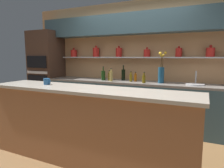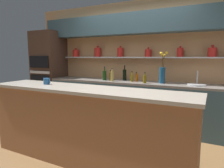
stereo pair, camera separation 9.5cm
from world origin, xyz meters
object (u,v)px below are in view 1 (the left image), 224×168
(oven_tower, at_px, (47,73))
(coffee_mug, at_px, (47,81))
(bottle_spirit_5, at_px, (111,76))
(bottle_oil_6, at_px, (131,77))
(sink_fixture, at_px, (195,84))
(bottle_oil_4, at_px, (109,76))
(bottle_sauce_1, at_px, (135,77))
(flower_vase, at_px, (161,73))
(bottle_sauce_2, at_px, (111,76))
(bottle_oil_3, at_px, (144,79))
(bottle_wine_0, at_px, (123,75))
(bottle_wine_7, at_px, (103,75))

(oven_tower, height_order, coffee_mug, oven_tower)
(bottle_spirit_5, bearing_deg, coffee_mug, -102.97)
(oven_tower, bearing_deg, bottle_oil_6, -1.07)
(coffee_mug, bearing_deg, sink_fixture, 40.44)
(sink_fixture, bearing_deg, bottle_oil_6, -177.44)
(oven_tower, xyz_separation_m, bottle_oil_4, (1.81, -0.08, -0.01))
(bottle_sauce_1, distance_m, bottle_oil_6, 0.11)
(bottle_oil_4, bearing_deg, flower_vase, 4.04)
(bottle_sauce_2, distance_m, bottle_oil_6, 0.54)
(bottle_oil_3, bearing_deg, bottle_wine_0, 153.72)
(bottle_spirit_5, bearing_deg, sink_fixture, 6.27)
(bottle_oil_3, relative_size, bottle_oil_4, 0.94)
(bottle_sauce_2, bearing_deg, sink_fixture, -3.23)
(oven_tower, height_order, bottle_spirit_5, oven_tower)
(bottle_sauce_2, bearing_deg, oven_tower, -176.42)
(flower_vase, relative_size, sink_fixture, 1.86)
(oven_tower, distance_m, bottle_oil_3, 2.58)
(bottle_sauce_2, height_order, bottle_spirit_5, bottle_spirit_5)
(bottle_spirit_5, relative_size, coffee_mug, 2.40)
(bottle_wine_7, bearing_deg, coffee_mug, -93.81)
(bottle_sauce_1, distance_m, bottle_wine_7, 0.70)
(flower_vase, distance_m, bottle_oil_3, 0.35)
(bottle_sauce_1, bearing_deg, bottle_spirit_5, -156.71)
(flower_vase, distance_m, bottle_spirit_5, 1.00)
(bottle_oil_4, height_order, bottle_oil_6, bottle_oil_4)
(bottle_sauce_2, relative_size, coffee_mug, 1.78)
(bottle_sauce_1, bearing_deg, bottle_wine_7, -171.93)
(bottle_sauce_2, height_order, bottle_oil_6, bottle_oil_6)
(bottle_sauce_2, xyz_separation_m, bottle_oil_4, (0.05, -0.19, 0.01))
(oven_tower, distance_m, bottle_oil_4, 1.81)
(bottle_oil_6, bearing_deg, bottle_sauce_2, 163.68)
(sink_fixture, bearing_deg, bottle_sauce_1, 178.88)
(bottle_oil_4, bearing_deg, bottle_wine_7, 174.16)
(flower_vase, bearing_deg, bottle_oil_6, -176.45)
(coffee_mug, bearing_deg, bottle_wine_0, 74.00)
(bottle_oil_4, distance_m, bottle_spirit_5, 0.12)
(bottle_oil_3, height_order, bottle_oil_6, bottle_oil_6)
(bottle_oil_3, bearing_deg, bottle_sauce_2, 162.26)
(sink_fixture, height_order, bottle_oil_3, sink_fixture)
(sink_fixture, distance_m, bottle_oil_6, 1.22)
(bottle_wine_0, bearing_deg, bottle_spirit_5, -120.72)
(oven_tower, xyz_separation_m, bottle_oil_6, (2.28, -0.04, -0.01))
(bottle_spirit_5, relative_size, bottle_oil_6, 1.24)
(bottle_sauce_2, distance_m, coffee_mug, 1.77)
(sink_fixture, xyz_separation_m, bottle_sauce_2, (-1.73, 0.10, 0.06))
(bottle_oil_4, height_order, bottle_spirit_5, bottle_spirit_5)
(bottle_wine_0, bearing_deg, bottle_wine_7, -156.53)
(sink_fixture, xyz_separation_m, coffee_mug, (-1.94, -1.65, 0.12))
(coffee_mug, bearing_deg, bottle_wine_7, 86.19)
(bottle_sauce_1, bearing_deg, coffee_mug, -115.53)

